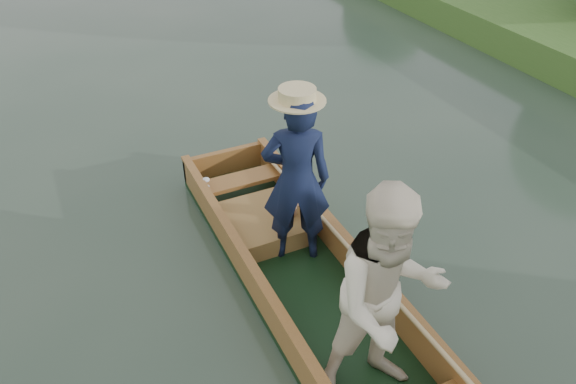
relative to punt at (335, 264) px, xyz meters
name	(u,v)px	position (x,y,z in m)	size (l,w,h in m)	color
ground	(314,303)	(-0.03, 0.30, -0.75)	(120.00, 120.00, 0.00)	#283D30
punt	(335,264)	(0.00, 0.00, 0.00)	(1.12, 5.00, 2.03)	black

